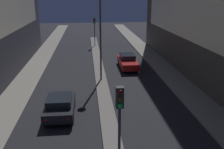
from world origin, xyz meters
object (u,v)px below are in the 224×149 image
object	(u,v)px
traffic_light_mid	(94,25)
street_lamp	(100,12)
traffic_light_near	(120,113)
car_left_lane	(60,105)
car_right_lane	(128,61)

from	to	relation	value
traffic_light_mid	street_lamp	world-z (taller)	street_lamp
traffic_light_near	traffic_light_mid	bearing A→B (deg)	90.00
traffic_light_near	street_lamp	world-z (taller)	street_lamp
traffic_light_mid	traffic_light_near	bearing A→B (deg)	-90.00
traffic_light_near	street_lamp	bearing A→B (deg)	90.00
traffic_light_near	traffic_light_mid	size ratio (longest dim) A/B	1.00
traffic_light_near	car_left_lane	world-z (taller)	traffic_light_near
street_lamp	traffic_light_mid	bearing A→B (deg)	90.00
street_lamp	traffic_light_near	bearing A→B (deg)	-90.00
traffic_light_mid	car_right_lane	distance (m)	12.89
car_right_lane	traffic_light_near	bearing A→B (deg)	-100.50
traffic_light_near	street_lamp	size ratio (longest dim) A/B	0.51
traffic_light_near	street_lamp	xyz separation A→B (m)	(0.00, 13.38, 3.09)
traffic_light_mid	car_left_lane	distance (m)	23.25
car_left_lane	traffic_light_near	bearing A→B (deg)	-64.08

